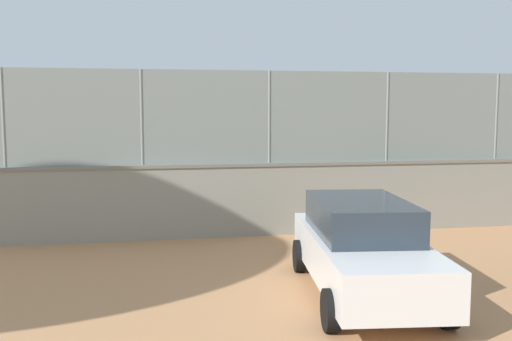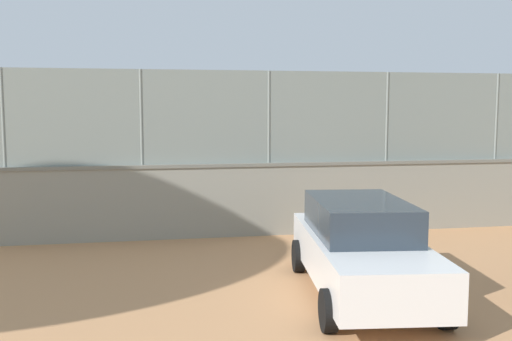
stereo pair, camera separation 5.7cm
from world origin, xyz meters
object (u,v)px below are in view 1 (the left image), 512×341
at_px(player_at_service_line, 115,169).
at_px(player_near_wall_returning, 427,182).
at_px(player_foreground_swinging, 241,182).
at_px(sports_ball, 115,199).
at_px(parked_car_white, 362,247).

bearing_deg(player_at_service_line, player_near_wall_returning, 148.88).
bearing_deg(player_foreground_swinging, sports_ball, -42.89).
distance_m(player_at_service_line, sports_ball, 1.73).
bearing_deg(player_foreground_swinging, parked_car_white, 94.91).
bearing_deg(player_foreground_swinging, player_at_service_line, -52.57).
xyz_separation_m(player_foreground_swinging, parked_car_white, (-0.67, 7.86, -0.13)).
bearing_deg(parked_car_white, sports_ball, -68.41).
bearing_deg(sports_ball, parked_car_white, 111.59).
bearing_deg(sports_ball, player_at_service_line, -89.10).
xyz_separation_m(player_near_wall_returning, player_foreground_swinging, (5.69, -0.71, 0.05)).
relative_size(player_at_service_line, sports_ball, 19.89).
relative_size(player_near_wall_returning, sports_ball, 19.55).
distance_m(player_near_wall_returning, player_foreground_swinging, 5.74).
relative_size(sports_ball, parked_car_white, 0.02).
height_order(player_at_service_line, player_foreground_swinging, player_foreground_swinging).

